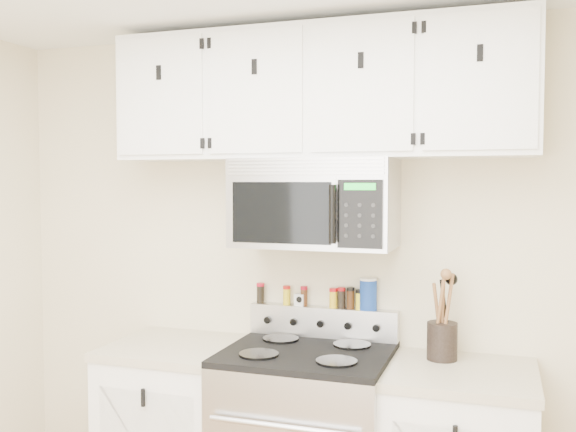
# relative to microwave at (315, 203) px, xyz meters

# --- Properties ---
(back_wall) EXTENTS (3.50, 0.01, 2.50)m
(back_wall) POSITION_rel_microwave_xyz_m (-0.00, 0.19, -0.38)
(back_wall) COLOR beige
(back_wall) RESTS_ON floor
(microwave) EXTENTS (0.76, 0.44, 0.42)m
(microwave) POSITION_rel_microwave_xyz_m (0.00, 0.00, 0.00)
(microwave) COLOR #9E9EA3
(microwave) RESTS_ON back_wall
(upper_cabinets) EXTENTS (2.00, 0.35, 0.62)m
(upper_cabinets) POSITION_rel_microwave_xyz_m (-0.00, 0.03, 0.52)
(upper_cabinets) COLOR white
(upper_cabinets) RESTS_ON back_wall
(utensil_crock) EXTENTS (0.14, 0.14, 0.40)m
(utensil_crock) POSITION_rel_microwave_xyz_m (0.60, 0.02, -0.61)
(utensil_crock) COLOR black
(utensil_crock) RESTS_ON base_cabinet_right
(kitchen_timer) EXTENTS (0.06, 0.05, 0.06)m
(kitchen_timer) POSITION_rel_microwave_xyz_m (-0.12, 0.16, -0.50)
(kitchen_timer) COLOR silver
(kitchen_timer) RESTS_ON range
(salt_canister) EXTENTS (0.09, 0.09, 0.16)m
(salt_canister) POSITION_rel_microwave_xyz_m (0.23, 0.16, -0.45)
(salt_canister) COLOR navy
(salt_canister) RESTS_ON range
(spice_jar_0) EXTENTS (0.04, 0.04, 0.10)m
(spice_jar_0) POSITION_rel_microwave_xyz_m (-0.34, 0.16, -0.48)
(spice_jar_0) COLOR black
(spice_jar_0) RESTS_ON range
(spice_jar_1) EXTENTS (0.04, 0.04, 0.10)m
(spice_jar_1) POSITION_rel_microwave_xyz_m (-0.20, 0.16, -0.48)
(spice_jar_1) COLOR gold
(spice_jar_1) RESTS_ON range
(spice_jar_2) EXTENTS (0.04, 0.04, 0.10)m
(spice_jar_2) POSITION_rel_microwave_xyz_m (-0.10, 0.16, -0.48)
(spice_jar_2) COLOR #452410
(spice_jar_2) RESTS_ON range
(spice_jar_3) EXTENTS (0.04, 0.04, 0.10)m
(spice_jar_3) POSITION_rel_microwave_xyz_m (0.05, 0.16, -0.48)
(spice_jar_3) COLOR gold
(spice_jar_3) RESTS_ON range
(spice_jar_4) EXTENTS (0.04, 0.04, 0.10)m
(spice_jar_4) POSITION_rel_microwave_xyz_m (0.09, 0.16, -0.48)
(spice_jar_4) COLOR black
(spice_jar_4) RESTS_ON range
(spice_jar_5) EXTENTS (0.04, 0.04, 0.11)m
(spice_jar_5) POSITION_rel_microwave_xyz_m (0.14, 0.16, -0.48)
(spice_jar_5) COLOR #381E0D
(spice_jar_5) RESTS_ON range
(spice_jar_6) EXTENTS (0.04, 0.04, 0.10)m
(spice_jar_6) POSITION_rel_microwave_xyz_m (0.18, 0.16, -0.48)
(spice_jar_6) COLOR yellow
(spice_jar_6) RESTS_ON range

